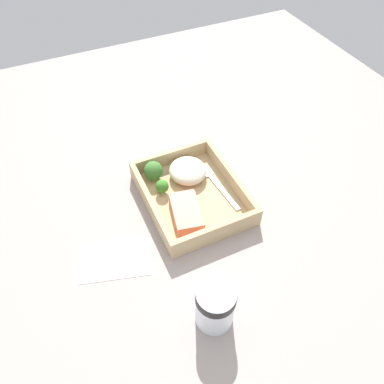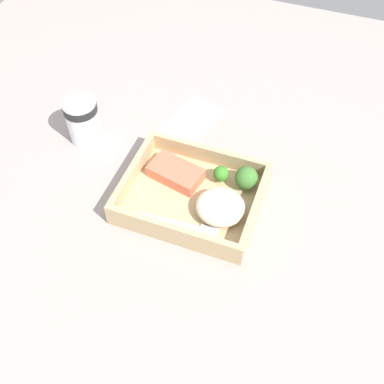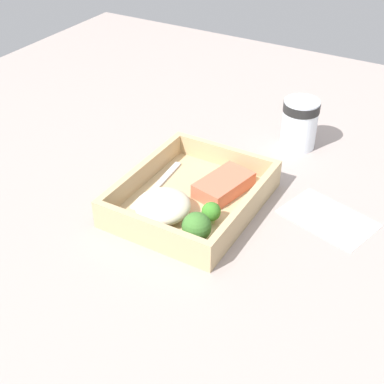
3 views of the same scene
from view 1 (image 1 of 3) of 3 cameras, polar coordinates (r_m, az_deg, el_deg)
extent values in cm
cube|color=#9F918B|center=(89.69, 0.00, -1.56)|extent=(160.00, 160.00, 2.00)
cube|color=tan|center=(88.47, 0.00, -0.90)|extent=(26.47, 21.52, 1.20)
cube|color=tan|center=(89.91, 5.90, 2.21)|extent=(26.47, 1.20, 3.87)
cube|color=tan|center=(84.31, -6.29, -1.97)|extent=(26.47, 1.20, 3.87)
cube|color=tan|center=(79.58, 3.83, -6.00)|extent=(1.20, 19.12, 3.87)
cube|color=tan|center=(94.72, -3.21, 5.39)|extent=(1.20, 19.12, 3.87)
cube|color=#DC694C|center=(83.27, -0.87, -3.11)|extent=(11.58, 8.10, 2.63)
ellipsoid|color=beige|center=(91.01, -0.64, 3.26)|extent=(9.44, 9.07, 3.90)
cylinder|color=#82A75D|center=(88.56, -4.51, 0.22)|extent=(1.19, 1.19, 1.35)
sphere|color=#3B8127|center=(87.42, -4.57, 0.89)|extent=(3.13, 3.13, 3.13)
cylinder|color=#7EA25B|center=(91.78, -5.82, 2.37)|extent=(1.75, 1.75, 1.51)
sphere|color=#3E742D|center=(90.34, -5.92, 3.26)|extent=(4.60, 4.60, 4.60)
cube|color=silver|center=(88.90, 4.87, -0.01)|extent=(12.45, 2.09, 0.44)
cube|color=silver|center=(93.35, 2.26, 3.16)|extent=(3.56, 2.46, 0.44)
cylinder|color=white|center=(69.15, 3.52, -16.97)|extent=(6.95, 6.95, 10.01)
cylinder|color=black|center=(65.80, 3.67, -15.63)|extent=(7.16, 7.16, 1.80)
cube|color=white|center=(80.90, -11.78, -9.94)|extent=(13.32, 16.84, 0.24)
camera|label=2|loc=(1.03, 32.10, 45.85)|focal=42.00mm
camera|label=3|loc=(1.18, -38.56, 34.59)|focal=50.00mm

